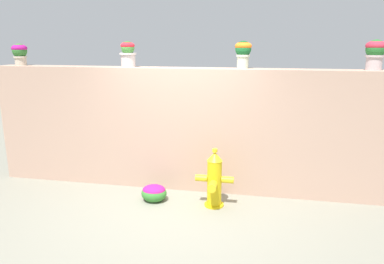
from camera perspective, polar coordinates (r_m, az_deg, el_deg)
The scene contains 8 objects.
ground_plane at distance 5.48m, azimuth -4.10°, elevation -13.30°, with size 24.00×24.00×0.00m, color gray.
stone_wall at distance 6.23m, azimuth -1.39°, elevation 0.45°, with size 6.75×0.41×2.10m, color tan.
potted_plant_0 at distance 7.33m, azimuth -25.59°, elevation 11.32°, with size 0.27×0.27×0.39m.
potted_plant_1 at distance 6.32m, azimuth -10.10°, elevation 12.24°, with size 0.29×0.29×0.43m.
potted_plant_2 at distance 5.94m, azimuth 8.09°, elevation 12.56°, with size 0.27×0.27×0.44m.
potted_plant_3 at distance 6.17m, azimuth 27.00°, elevation 11.25°, with size 0.30×0.30×0.45m.
fire_hydrant at distance 5.65m, azimuth 3.55°, elevation -7.66°, with size 0.60×0.47×0.94m.
flower_bush_left at distance 5.97m, azimuth -6.03°, elevation -9.46°, with size 0.41×0.37×0.27m.
Camera 1 is at (1.29, -4.69, 2.53)m, focal length 33.73 mm.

